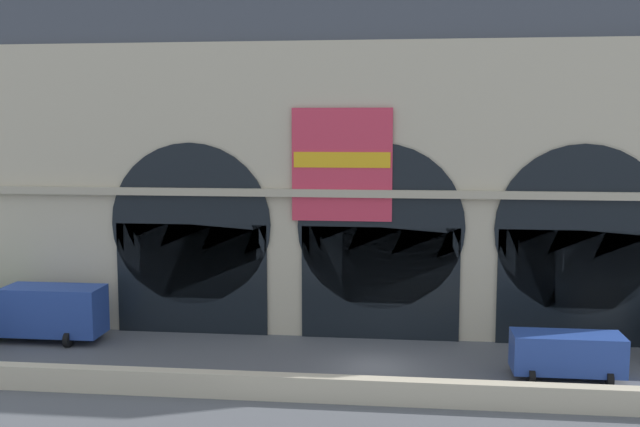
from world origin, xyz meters
name	(u,v)px	position (x,y,z in m)	size (l,w,h in m)	color
ground_plane	(376,367)	(0.00, 0.00, 0.00)	(200.00, 200.00, 0.00)	#54565B
quay_parapet_wall	(372,391)	(0.00, -4.91, 0.56)	(90.00, 0.70, 1.12)	beige
station_building	(383,160)	(0.03, 7.40, 10.08)	(45.93, 5.22, 20.77)	beige
box_truck_west	(39,311)	(-19.07, 2.42, 1.70)	(7.50, 2.91, 3.12)	#2D7A42
van_mideast	(567,353)	(9.14, -0.71, 1.25)	(5.20, 2.48, 2.20)	#28479E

